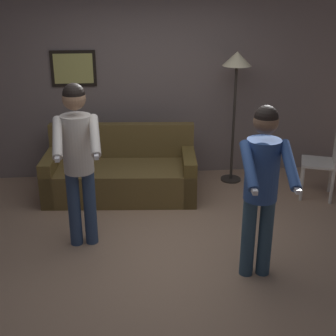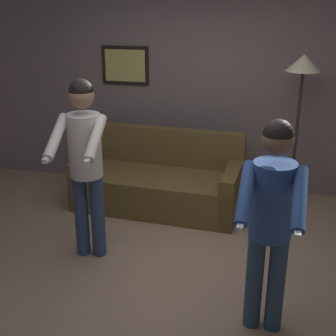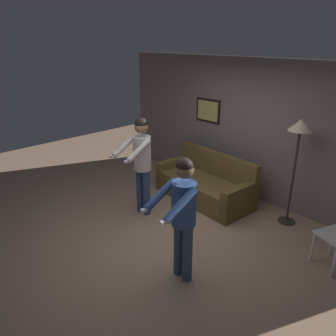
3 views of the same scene
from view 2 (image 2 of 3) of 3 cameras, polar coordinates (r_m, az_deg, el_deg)
ground_plane at (r=4.35m, az=0.21°, el=-12.94°), size 12.00×12.00×0.00m
back_wall_assembly at (r=5.84m, az=4.50°, el=9.89°), size 6.40×0.09×2.60m
couch at (r=5.51m, az=-1.11°, el=-1.92°), size 1.96×1.00×0.87m
torchiere_lamp at (r=5.36m, az=16.04°, el=10.48°), size 0.38×0.38×1.77m
person_standing_left at (r=4.27m, az=-10.12°, el=1.68°), size 0.47×0.70×1.71m
person_standing_right at (r=3.33m, az=12.48°, el=-5.24°), size 0.45×0.66×1.64m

